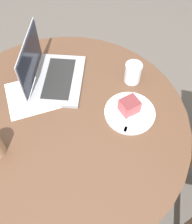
{
  "coord_description": "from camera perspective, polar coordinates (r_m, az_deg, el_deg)",
  "views": [
    {
      "loc": [
        0.26,
        0.58,
        1.68
      ],
      "look_at": [
        -0.13,
        0.08,
        0.76
      ],
      "focal_mm": 42.0,
      "sensor_mm": 36.0,
      "label": 1
    }
  ],
  "objects": [
    {
      "name": "paper_document",
      "position": [
        1.26,
        -12.09,
        3.95
      ],
      "size": [
        0.35,
        0.3,
        0.0
      ],
      "rotation": [
        0.0,
        0.0,
        -0.33
      ],
      "color": "white",
      "rests_on": "dining_table"
    },
    {
      "name": "dining_table",
      "position": [
        1.25,
        -6.87,
        -4.9
      ],
      "size": [
        1.12,
        1.12,
        0.72
      ],
      "color": "#4C3323",
      "rests_on": "ground_plane"
    },
    {
      "name": "water_glass",
      "position": [
        1.26,
        8.03,
        8.45
      ],
      "size": [
        0.08,
        0.08,
        0.1
      ],
      "color": "silver",
      "rests_on": "dining_table"
    },
    {
      "name": "plate",
      "position": [
        1.17,
        7.34,
        -0.14
      ],
      "size": [
        0.23,
        0.23,
        0.01
      ],
      "color": "silver",
      "rests_on": "dining_table"
    },
    {
      "name": "fork",
      "position": [
        1.14,
        7.12,
        -1.59
      ],
      "size": [
        0.15,
        0.11,
        0.0
      ],
      "rotation": [
        0.0,
        0.0,
        6.87
      ],
      "color": "silver",
      "rests_on": "plate"
    },
    {
      "name": "ground_plane",
      "position": [
        1.8,
        -4.92,
        -14.42
      ],
      "size": [
        12.0,
        12.0,
        0.0
      ],
      "primitive_type": "plane",
      "color": "#4C4742"
    },
    {
      "name": "laptop",
      "position": [
        1.27,
        -9.66,
        8.12
      ],
      "size": [
        0.39,
        0.39,
        0.24
      ],
      "rotation": [
        0.0,
        0.0,
        7.11
      ],
      "color": "gray",
      "rests_on": "dining_table"
    },
    {
      "name": "cake_slice",
      "position": [
        1.14,
        7.28,
        1.36
      ],
      "size": [
        0.09,
        0.08,
        0.07
      ],
      "rotation": [
        0.0,
        0.0,
        6.16
      ],
      "color": "#B74C51",
      "rests_on": "plate"
    }
  ]
}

